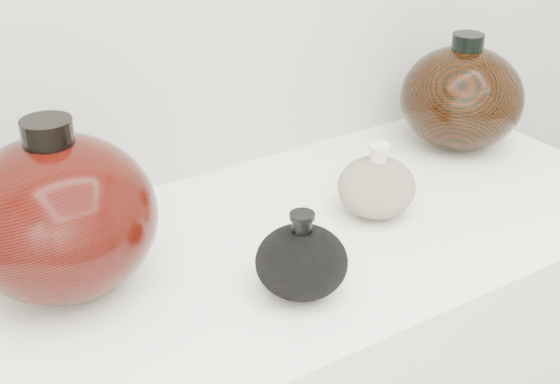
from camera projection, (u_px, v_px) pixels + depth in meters
black_gourd_vase at (302, 261)px, 0.97m from camera, size 0.12×0.12×0.11m
cream_gourd_vase at (377, 186)px, 1.15m from camera, size 0.15×0.15×0.11m
left_round_pot at (60, 216)px, 0.95m from camera, size 0.28×0.28×0.23m
right_round_pot at (462, 97)px, 1.35m from camera, size 0.23×0.23×0.20m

